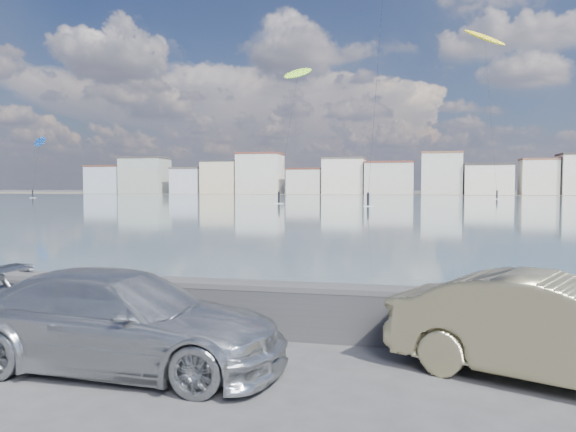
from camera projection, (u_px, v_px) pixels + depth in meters
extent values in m
plane|color=#333335|center=(156.00, 384.00, 7.98)|extent=(700.00, 700.00, 0.00)
cube|color=#435966|center=(397.00, 202.00, 96.98)|extent=(500.00, 177.00, 0.00)
cube|color=#4C473D|center=(408.00, 194.00, 202.51)|extent=(500.00, 60.00, 0.00)
cube|color=#28282B|center=(221.00, 311.00, 10.59)|extent=(400.00, 0.35, 0.90)
cylinder|color=#28282B|center=(221.00, 288.00, 10.56)|extent=(400.00, 0.36, 0.36)
cube|color=#9EA8B7|center=(108.00, 180.00, 213.96)|extent=(14.00, 11.00, 10.00)
cube|color=#562D23|center=(108.00, 166.00, 213.67)|extent=(14.28, 11.22, 0.60)
cube|color=gray|center=(145.00, 176.00, 210.37)|extent=(16.00, 12.00, 13.00)
cube|color=#383330|center=(145.00, 158.00, 210.01)|extent=(16.32, 12.24, 0.60)
cube|color=#B2B7C6|center=(188.00, 182.00, 206.52)|extent=(11.00, 10.00, 9.00)
cube|color=#4C423D|center=(188.00, 168.00, 206.26)|extent=(11.22, 10.20, 0.60)
cube|color=beige|center=(222.00, 178.00, 203.51)|extent=(13.00, 11.00, 11.50)
cube|color=#2D2D33|center=(222.00, 161.00, 203.19)|extent=(13.26, 11.22, 0.60)
cube|color=beige|center=(260.00, 174.00, 200.17)|extent=(15.00, 12.00, 14.00)
cube|color=brown|center=(260.00, 154.00, 199.78)|extent=(15.30, 12.24, 0.60)
cube|color=beige|center=(306.00, 182.00, 196.58)|extent=(12.00, 10.00, 8.50)
cube|color=#562D23|center=(306.00, 169.00, 196.34)|extent=(12.24, 10.20, 0.60)
cube|color=silver|center=(344.00, 177.00, 193.43)|extent=(14.00, 11.00, 12.00)
cube|color=#4C423D|center=(344.00, 159.00, 193.10)|extent=(14.28, 11.22, 0.60)
cube|color=beige|center=(389.00, 179.00, 189.97)|extent=(16.00, 13.00, 10.50)
cube|color=brown|center=(390.00, 162.00, 189.67)|extent=(16.32, 13.26, 0.60)
cube|color=beige|center=(441.00, 174.00, 186.04)|extent=(13.00, 10.00, 13.50)
cube|color=brown|center=(442.00, 153.00, 185.67)|extent=(13.26, 10.20, 0.60)
cube|color=silver|center=(487.00, 180.00, 182.87)|extent=(15.00, 12.00, 9.50)
cube|color=#383330|center=(488.00, 165.00, 182.60)|extent=(15.30, 12.24, 0.60)
cube|color=beige|center=(538.00, 178.00, 179.33)|extent=(11.00, 9.00, 11.00)
cube|color=brown|center=(539.00, 160.00, 179.02)|extent=(11.22, 9.18, 0.60)
imported|color=#B5B8BC|center=(121.00, 320.00, 8.62)|extent=(5.22, 2.20, 1.50)
imported|color=tan|center=(555.00, 330.00, 8.00)|extent=(4.89, 3.32, 1.53)
ellipsoid|color=blue|center=(40.00, 142.00, 139.36)|extent=(7.53, 7.03, 2.61)
cube|color=white|center=(33.00, 198.00, 133.04)|extent=(1.40, 0.42, 0.08)
cylinder|color=black|center=(33.00, 194.00, 132.99)|extent=(0.36, 0.36, 1.70)
sphere|color=black|center=(33.00, 190.00, 132.95)|extent=(0.28, 0.28, 0.28)
cylinder|color=black|center=(36.00, 167.00, 136.17)|extent=(2.73, 6.66, 12.52)
cube|color=white|center=(368.00, 206.00, 77.41)|extent=(1.40, 0.42, 0.08)
cylinder|color=black|center=(368.00, 200.00, 77.36)|extent=(0.36, 0.36, 1.70)
sphere|color=black|center=(368.00, 193.00, 77.31)|extent=(0.28, 0.28, 0.28)
cylinder|color=black|center=(377.00, 76.00, 82.95)|extent=(1.20, 13.80, 35.69)
ellipsoid|color=yellow|center=(484.00, 38.00, 130.32)|extent=(10.42, 4.82, 6.27)
cube|color=white|center=(497.00, 199.00, 120.33)|extent=(1.40, 0.42, 0.08)
cylinder|color=black|center=(497.00, 195.00, 120.29)|extent=(0.36, 0.36, 1.70)
sphere|color=black|center=(497.00, 191.00, 120.24)|extent=(0.28, 0.28, 0.28)
cylinder|color=black|center=(490.00, 112.00, 125.30)|extent=(1.91, 11.91, 36.04)
ellipsoid|color=#8CD826|center=(298.00, 73.00, 98.75)|extent=(5.45, 7.96, 4.32)
cube|color=white|center=(279.00, 203.00, 89.59)|extent=(1.40, 0.42, 0.08)
cylinder|color=black|center=(279.00, 198.00, 89.54)|extent=(0.36, 0.36, 1.70)
sphere|color=black|center=(279.00, 192.00, 89.49)|extent=(0.28, 0.28, 0.28)
cylinder|color=black|center=(289.00, 131.00, 94.14)|extent=(0.82, 10.87, 21.41)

